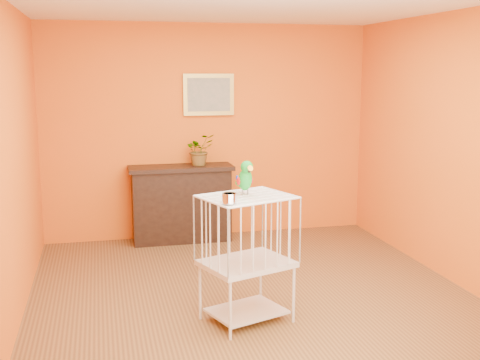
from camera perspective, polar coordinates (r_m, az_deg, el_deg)
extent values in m
plane|color=brown|center=(5.56, 1.37, -11.17)|extent=(4.50, 4.50, 0.00)
plane|color=#DC5F14|center=(7.41, -3.00, 4.62)|extent=(4.00, 0.00, 4.00)
plane|color=#DC5F14|center=(3.14, 11.92, -3.49)|extent=(4.00, 0.00, 4.00)
plane|color=#DC5F14|center=(5.10, -20.86, 1.35)|extent=(0.00, 4.50, 4.50)
plane|color=#DC5F14|center=(6.04, 20.12, 2.70)|extent=(0.00, 4.50, 4.50)
plane|color=white|center=(5.20, 1.50, 16.55)|extent=(4.50, 4.50, 0.00)
cube|color=black|center=(7.28, -5.57, -2.42)|extent=(1.16, 0.39, 0.87)
cube|color=black|center=(7.19, -5.64, 1.15)|extent=(1.24, 0.44, 0.05)
cube|color=black|center=(7.11, -5.38, -2.73)|extent=(0.81, 0.02, 0.44)
cube|color=#5D1F1A|center=(7.23, -7.41, -3.34)|extent=(0.05, 0.17, 0.27)
cube|color=#284A25|center=(7.23, -6.80, -3.31)|extent=(0.05, 0.17, 0.27)
cube|color=#5D1F1A|center=(7.24, -6.12, -3.28)|extent=(0.05, 0.17, 0.27)
cube|color=#284A25|center=(7.26, -5.36, -3.24)|extent=(0.05, 0.17, 0.27)
cube|color=#5D1F1A|center=(7.27, -4.60, -3.21)|extent=(0.05, 0.17, 0.27)
imported|color=#26722D|center=(7.15, -3.81, 2.50)|extent=(0.45, 0.47, 0.29)
cube|color=gold|center=(7.35, -2.99, 8.09)|extent=(0.62, 0.03, 0.50)
cube|color=gray|center=(7.33, -2.97, 8.08)|extent=(0.52, 0.01, 0.40)
cube|color=beige|center=(5.08, 0.62, -12.30)|extent=(0.69, 0.61, 0.02)
cube|color=beige|center=(4.93, 0.63, -7.92)|extent=(0.82, 0.72, 0.04)
cube|color=beige|center=(4.79, 0.64, -1.61)|extent=(0.82, 0.72, 0.01)
cylinder|color=beige|center=(4.68, -0.93, -12.30)|extent=(0.03, 0.03, 0.47)
cylinder|color=beige|center=(5.01, 5.11, -10.79)|extent=(0.03, 0.03, 0.47)
cylinder|color=beige|center=(5.06, -3.82, -10.55)|extent=(0.03, 0.03, 0.47)
cylinder|color=beige|center=(5.36, 1.97, -9.30)|extent=(0.03, 0.03, 0.47)
cylinder|color=silver|center=(4.50, -1.01, -1.74)|extent=(0.11, 0.11, 0.08)
cylinder|color=#59544C|center=(4.84, 0.25, -1.22)|extent=(0.01, 0.01, 0.04)
cylinder|color=#59544C|center=(4.86, 0.74, -1.17)|extent=(0.01, 0.01, 0.04)
ellipsoid|color=#0B962A|center=(4.83, 0.50, 0.04)|extent=(0.13, 0.17, 0.20)
ellipsoid|color=#0B962A|center=(4.78, 0.65, 1.25)|extent=(0.12, 0.12, 0.10)
cone|color=orange|center=(4.74, 0.89, 1.04)|extent=(0.06, 0.07, 0.06)
cone|color=black|center=(4.75, 0.83, 0.84)|extent=(0.03, 0.03, 0.03)
sphere|color=black|center=(4.75, 0.36, 1.32)|extent=(0.01, 0.01, 0.01)
sphere|color=black|center=(4.78, 1.12, 1.37)|extent=(0.01, 0.01, 0.01)
ellipsoid|color=#A50C0C|center=(4.81, -0.16, -0.10)|extent=(0.03, 0.06, 0.07)
ellipsoid|color=navy|center=(4.86, 1.05, 0.00)|extent=(0.03, 0.06, 0.07)
cone|color=#0B962A|center=(4.90, 0.17, -0.61)|extent=(0.09, 0.15, 0.11)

